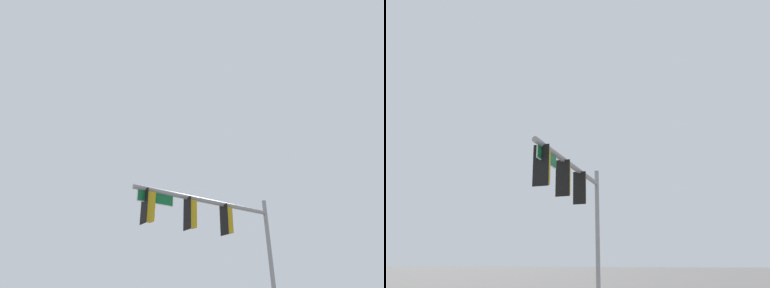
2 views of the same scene
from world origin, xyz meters
TOP-DOWN VIEW (x-y plane):
  - signal_pole_near at (-2.76, -4.75)m, footprint 6.91×1.16m

SIDE VIEW (x-z plane):
  - signal_pole_near at x=-2.76m, z-range 1.50..7.46m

